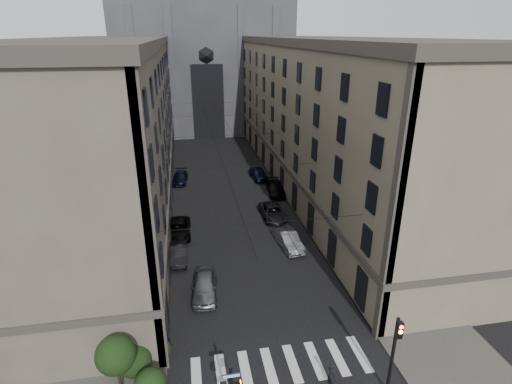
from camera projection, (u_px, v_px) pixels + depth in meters
sidewalk_left at (145, 193)px, 51.49m from camera, size 7.00×80.00×0.15m
sidewalk_right at (301, 183)px, 55.02m from camera, size 7.00×80.00×0.15m
zebra_crossing at (281, 365)px, 24.96m from camera, size 11.00×3.20×0.01m
building_left at (111, 123)px, 47.56m from camera, size 13.60×60.60×18.85m
building_right at (326, 115)px, 52.08m from camera, size 13.60×60.60×18.85m
gothic_tower at (202, 41)px, 82.27m from camera, size 35.00×23.00×58.00m
traffic_light_right at (395, 347)px, 21.88m from camera, size 0.34×0.50×5.20m
shrub_cluster at (134, 362)px, 22.84m from camera, size 3.90×4.40×3.90m
tram_wires at (224, 136)px, 50.26m from camera, size 14.00×60.00×0.43m
car_left_near at (205, 286)px, 31.40m from camera, size 2.35×4.96×1.64m
car_left_midnear at (179, 254)px, 36.16m from camera, size 1.60×4.41×1.45m
car_left_midfar at (178, 229)px, 40.68m from camera, size 2.56×5.36×1.48m
car_left_far at (180, 178)px, 55.29m from camera, size 2.46×4.99×1.40m
car_right_near at (289, 240)px, 38.44m from camera, size 2.13×4.82×1.54m
car_right_midnear at (273, 212)px, 44.54m from camera, size 2.52×5.28×1.45m
car_right_midfar at (276, 189)px, 51.25m from camera, size 2.43×5.25×1.49m
car_right_far at (259, 174)px, 56.47m from camera, size 2.29×4.91×1.63m
pedestrian at (332, 375)px, 23.28m from camera, size 0.54×0.66×1.57m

